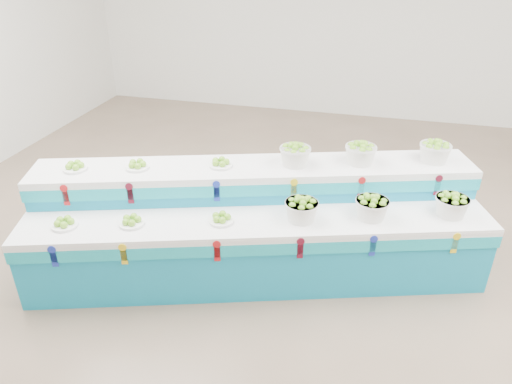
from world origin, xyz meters
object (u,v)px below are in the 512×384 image
at_px(basket_lower_left, 301,209).
at_px(basket_upper_right, 435,151).
at_px(display_stand, 256,224).
at_px(plate_upper_mid, 137,164).

bearing_deg(basket_lower_left, basket_upper_right, 39.00).
bearing_deg(display_stand, plate_upper_mid, 166.61).
height_order(basket_lower_left, basket_upper_right, basket_upper_right).
distance_m(display_stand, basket_lower_left, 0.58).
xyz_separation_m(display_stand, basket_upper_right, (1.62, 0.80, 0.62)).
bearing_deg(basket_lower_left, display_stand, 163.60).
bearing_deg(display_stand, basket_upper_right, 8.58).
bearing_deg(basket_lower_left, plate_upper_mid, 178.37).
relative_size(display_stand, basket_upper_right, 14.31).
xyz_separation_m(display_stand, basket_lower_left, (0.46, -0.14, 0.32)).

